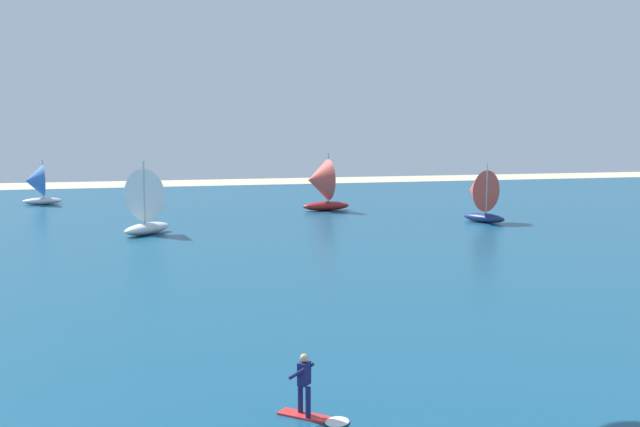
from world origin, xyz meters
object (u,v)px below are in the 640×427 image
Objects in this scene: sailboat_heeled_over at (320,184)px; sailboat_center_horizon at (479,195)px; kitesurfer at (311,395)px; sailboat_mid_right at (152,200)px; sailboat_mid_left at (36,184)px.

sailboat_heeled_over is 15.43m from sailboat_center_horizon.
sailboat_center_horizon is (24.08, 35.88, 1.59)m from kitesurfer.
sailboat_mid_right reaches higher than kitesurfer.
sailboat_center_horizon is at bearing -0.77° from sailboat_mid_right.
kitesurfer is at bearing -86.82° from sailboat_mid_right.
sailboat_mid_right is at bearing 93.18° from kitesurfer.
sailboat_heeled_over is 1.13× the size of sailboat_center_horizon.
sailboat_mid_left is 43.91m from sailboat_center_horizon.
sailboat_heeled_over reaches higher than kitesurfer.
kitesurfer is at bearing -106.24° from sailboat_heeled_over.
sailboat_heeled_over is 29.18m from sailboat_mid_left.
sailboat_center_horizon is at bearing -34.28° from sailboat_mid_left.
sailboat_center_horizon reaches higher than kitesurfer.
sailboat_mid_left is (-26.00, 13.24, -0.39)m from sailboat_heeled_over.
kitesurfer is 49.38m from sailboat_heeled_over.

